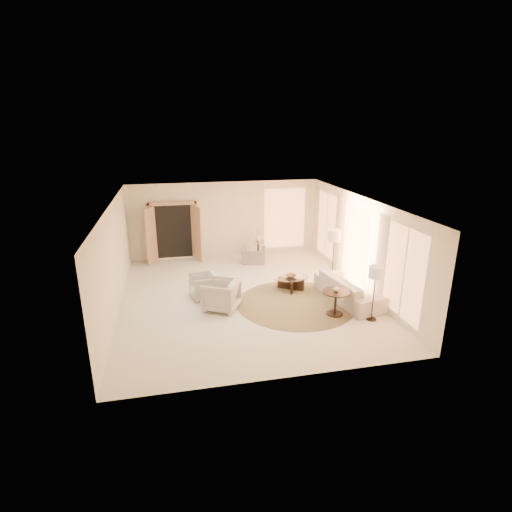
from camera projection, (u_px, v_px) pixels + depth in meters
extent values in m
cube|color=white|center=(245.00, 297.00, 11.61)|extent=(7.00, 8.00, 0.02)
cube|color=white|center=(245.00, 202.00, 10.73)|extent=(7.00, 8.00, 0.02)
cube|color=#EFE5C6|center=(225.00, 220.00, 14.88)|extent=(7.00, 0.04, 2.80)
cube|color=#EFE5C6|center=(285.00, 314.00, 7.46)|extent=(7.00, 0.04, 2.80)
cube|color=#EFE5C6|center=(114.00, 260.00, 10.46)|extent=(0.04, 8.00, 2.80)
cube|color=#EFE5C6|center=(360.00, 244.00, 11.87)|extent=(0.04, 8.00, 2.80)
cube|color=tan|center=(174.00, 231.00, 14.50)|extent=(1.80, 0.12, 2.16)
cube|color=tan|center=(151.00, 236.00, 14.10)|extent=(0.35, 0.66, 2.00)
cube|color=tan|center=(197.00, 233.00, 14.42)|extent=(0.35, 0.66, 2.00)
cylinder|color=#453922|center=(296.00, 303.00, 11.19)|extent=(3.51, 3.51, 0.01)
imported|color=beige|center=(349.00, 289.00, 11.28)|extent=(1.30, 2.48, 0.69)
imported|color=beige|center=(204.00, 285.00, 11.47)|extent=(0.82, 0.86, 0.78)
imported|color=beige|center=(221.00, 294.00, 10.73)|extent=(1.12, 1.15, 0.89)
imported|color=gray|center=(254.00, 253.00, 14.35)|extent=(0.97, 0.75, 0.75)
cube|color=black|center=(291.00, 284.00, 12.07)|extent=(0.74, 0.51, 0.37)
cube|color=black|center=(291.00, 284.00, 12.07)|extent=(0.26, 0.82, 0.37)
cylinder|color=white|center=(291.00, 277.00, 12.01)|extent=(1.44, 1.44, 0.02)
cylinder|color=black|center=(335.00, 314.00, 10.53)|extent=(0.44, 0.44, 0.03)
cylinder|color=black|center=(335.00, 303.00, 10.44)|extent=(0.07, 0.07, 0.63)
cylinder|color=black|center=(336.00, 292.00, 10.33)|extent=(0.70, 0.70, 0.03)
cylinder|color=#30271C|center=(258.00, 258.00, 14.98)|extent=(0.43, 0.43, 0.03)
cylinder|color=#30271C|center=(258.00, 250.00, 14.89)|extent=(0.06, 0.06, 0.62)
cylinder|color=white|center=(258.00, 242.00, 14.79)|extent=(0.56, 0.56, 0.03)
cylinder|color=#30271C|center=(331.00, 282.00, 12.71)|extent=(0.29, 0.29, 0.03)
cylinder|color=#30271C|center=(333.00, 260.00, 12.48)|extent=(0.03, 0.03, 1.46)
cylinder|color=#BDA88C|center=(334.00, 235.00, 12.23)|extent=(0.42, 0.42, 0.35)
cylinder|color=#30271C|center=(371.00, 319.00, 10.26)|extent=(0.25, 0.25, 0.03)
cylinder|color=#30271C|center=(373.00, 298.00, 10.07)|extent=(0.03, 0.03, 1.24)
cylinder|color=#BDA88C|center=(376.00, 272.00, 9.85)|extent=(0.35, 0.35, 0.30)
imported|color=brown|center=(291.00, 276.00, 11.99)|extent=(0.40, 0.40, 0.08)
imported|color=white|center=(336.00, 289.00, 10.31)|extent=(0.17, 0.17, 0.16)
imported|color=white|center=(258.00, 238.00, 14.75)|extent=(0.24, 0.24, 0.25)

